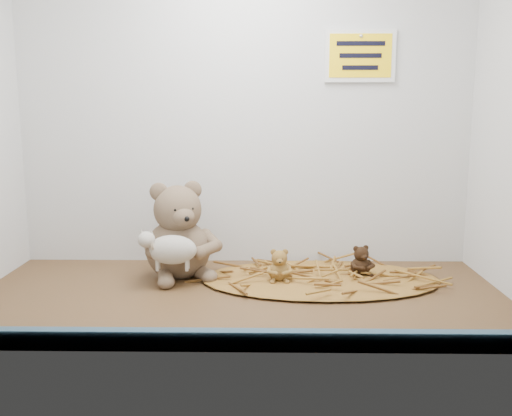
{
  "coord_description": "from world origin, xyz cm",
  "views": [
    {
      "loc": [
        5.55,
        -122.84,
        42.06
      ],
      "look_at": [
        3.47,
        4.45,
        19.36
      ],
      "focal_mm": 40.0,
      "sensor_mm": 36.0,
      "label": 1
    }
  ],
  "objects_px": {
    "main_teddy": "(178,230)",
    "mini_teddy_tan": "(279,264)",
    "toy_lamb": "(172,250)",
    "mini_teddy_brown": "(361,259)"
  },
  "relations": [
    {
      "from": "main_teddy",
      "to": "mini_teddy_tan",
      "type": "height_order",
      "value": "main_teddy"
    },
    {
      "from": "toy_lamb",
      "to": "mini_teddy_tan",
      "type": "distance_m",
      "value": 0.26
    },
    {
      "from": "main_teddy",
      "to": "mini_teddy_tan",
      "type": "bearing_deg",
      "value": -38.03
    },
    {
      "from": "main_teddy",
      "to": "mini_teddy_brown",
      "type": "bearing_deg",
      "value": -25.97
    },
    {
      "from": "main_teddy",
      "to": "toy_lamb",
      "type": "distance_m",
      "value": 0.09
    },
    {
      "from": "main_teddy",
      "to": "toy_lamb",
      "type": "bearing_deg",
      "value": -114.89
    },
    {
      "from": "main_teddy",
      "to": "mini_teddy_tan",
      "type": "distance_m",
      "value": 0.27
    },
    {
      "from": "mini_teddy_brown",
      "to": "mini_teddy_tan",
      "type": "bearing_deg",
      "value": 175.21
    },
    {
      "from": "mini_teddy_tan",
      "to": "mini_teddy_brown",
      "type": "bearing_deg",
      "value": 12.28
    },
    {
      "from": "mini_teddy_tan",
      "to": "mini_teddy_brown",
      "type": "distance_m",
      "value": 0.21
    }
  ]
}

